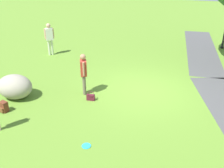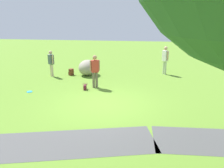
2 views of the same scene
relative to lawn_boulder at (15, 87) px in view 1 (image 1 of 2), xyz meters
The scene contains 8 objects.
ground_plane 5.19m from the lawn_boulder, 110.78° to the left, with size 48.00×48.00×0.00m, color olive.
footpath_segment_near 10.79m from the lawn_boulder, 136.62° to the left, with size 8.06×2.00×0.01m.
lawn_boulder is the anchor object (origin of this frame).
woman_with_handbag 2.76m from the lawn_boulder, 111.29° to the left, with size 0.49×0.36×1.71m.
man_near_boulder 4.92m from the lawn_boulder, behind, with size 0.40×0.44×1.78m.
handbag_on_grass 3.01m from the lawn_boulder, 100.28° to the left, with size 0.29×0.33×0.31m.
backpack_by_boulder 1.08m from the lawn_boulder, ahead, with size 0.32×0.33×0.40m.
frisbee_on_grass 4.28m from the lawn_boulder, 60.03° to the left, with size 0.27×0.27×0.02m.
Camera 1 is at (9.87, 1.17, 5.26)m, focal length 42.73 mm.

